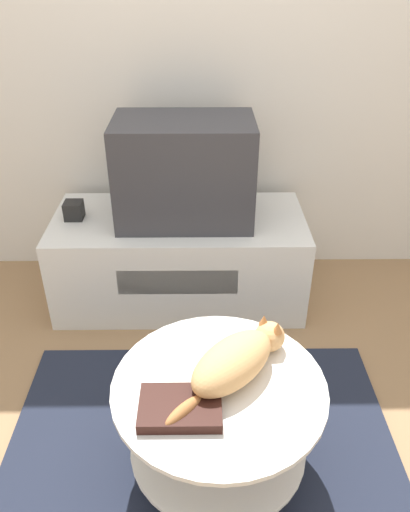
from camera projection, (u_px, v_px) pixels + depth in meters
name	position (u px, v px, depth m)	size (l,w,h in m)	color
ground_plane	(203.00, 458.00, 1.89)	(12.00, 12.00, 0.00)	#93704C
wall_back	(201.00, 31.00, 2.41)	(8.00, 0.05, 2.60)	silver
rug	(203.00, 456.00, 1.89)	(1.49, 1.15, 0.02)	#1E2333
tv_stand	(181.00, 258.00, 2.65)	(1.28, 0.59, 0.48)	silver
tv	(185.00, 172.00, 2.38)	(0.65, 0.40, 0.50)	#333338
speaker	(75.00, 210.00, 2.49)	(0.09, 0.09, 0.09)	black
coffee_table	(221.00, 416.00, 1.70)	(0.71, 0.71, 0.42)	#B2B2B7
dvd_box	(182.00, 408.00, 1.52)	(0.25, 0.17, 0.04)	black
cat	(238.00, 360.00, 1.62)	(0.41, 0.43, 0.15)	tan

